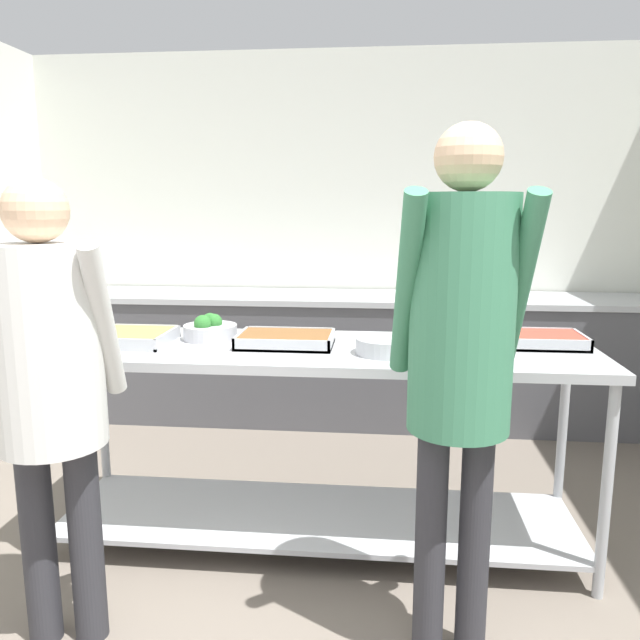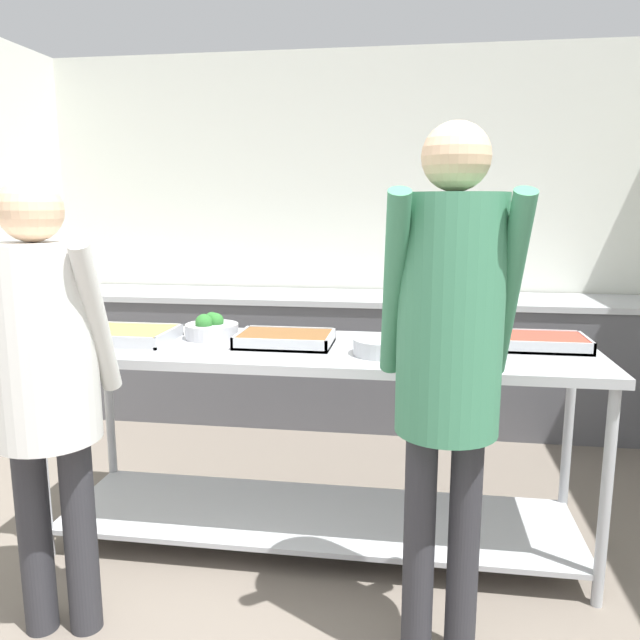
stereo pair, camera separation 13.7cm
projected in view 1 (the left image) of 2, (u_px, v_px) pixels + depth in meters
The scene contains 12 objects.
wall_rear at pixel (338, 234), 4.71m from camera, with size 4.74×0.06×2.65m.
back_counter at pixel (334, 357), 4.51m from camera, with size 4.58×0.65×0.91m.
serving_counter at pixel (318, 412), 2.80m from camera, with size 2.42×0.71×0.93m.
serving_tray_vegetables at pixel (116, 337), 2.81m from camera, with size 0.50×0.33×0.05m.
broccoli_bowl at pixel (210, 330), 2.88m from camera, with size 0.25×0.25×0.12m.
serving_tray_greens at pixel (286, 340), 2.76m from camera, with size 0.42×0.29×0.05m.
sauce_pan at pixel (387, 345), 2.60m from camera, with size 0.40×0.26×0.07m.
plate_stack at pixel (475, 353), 2.47m from camera, with size 0.23×0.23×0.07m.
serving_tray_roast at pixel (540, 340), 2.76m from camera, with size 0.37×0.28×0.05m.
guest_serving_left at pixel (48, 369), 2.09m from camera, with size 0.50×0.38×1.63m.
guest_serving_right at pixel (461, 340), 1.99m from camera, with size 0.45×0.38×1.79m.
water_bottle at pixel (58, 273), 4.66m from camera, with size 0.07×0.07×0.28m.
Camera 1 is at (0.34, -1.13, 1.55)m, focal length 35.00 mm.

